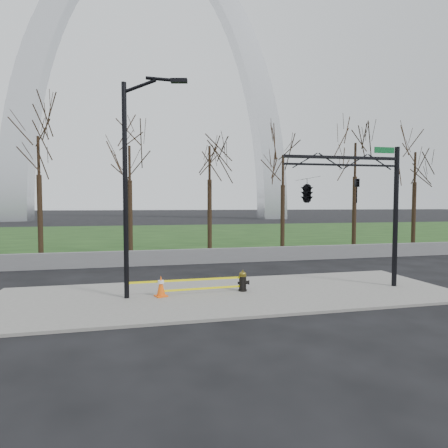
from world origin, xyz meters
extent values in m
plane|color=black|center=(0.00, 0.00, 0.00)|extent=(500.00, 500.00, 0.00)
cube|color=slate|center=(0.00, 0.00, 0.05)|extent=(18.00, 6.00, 0.10)
cube|color=#193312|center=(0.00, 30.00, 0.03)|extent=(120.00, 40.00, 0.06)
cube|color=#59595B|center=(0.00, 8.00, 0.45)|extent=(60.00, 0.30, 0.90)
cylinder|color=black|center=(0.56, 0.25, 0.13)|extent=(0.34, 0.34, 0.06)
cylinder|color=black|center=(0.56, 0.25, 0.40)|extent=(0.26, 0.26, 0.61)
cylinder|color=black|center=(0.76, 0.18, 0.45)|extent=(0.24, 0.22, 0.16)
cylinder|color=black|center=(0.42, 0.30, 0.42)|extent=(0.13, 0.13, 0.10)
cylinder|color=brown|center=(0.56, 0.25, 0.73)|extent=(0.30, 0.30, 0.06)
ellipsoid|color=brown|center=(0.56, 0.25, 0.79)|extent=(0.28, 0.28, 0.21)
cylinder|color=brown|center=(0.56, 0.25, 0.91)|extent=(0.06, 0.06, 0.08)
cube|color=#FF5B0D|center=(-2.69, 0.10, 0.12)|extent=(0.53, 0.53, 0.05)
cone|color=#FF5B0D|center=(-2.69, 0.10, 0.52)|extent=(0.32, 0.32, 0.75)
cylinder|color=white|center=(-2.69, 0.10, 0.66)|extent=(0.24, 0.24, 0.11)
cylinder|color=black|center=(-3.95, 0.18, 4.00)|extent=(0.18, 0.18, 8.00)
cylinder|color=black|center=(-3.41, 0.05, 7.85)|extent=(1.26, 0.40, 0.56)
cylinder|color=black|center=(-2.59, -0.14, 8.10)|extent=(1.20, 0.39, 0.22)
cube|color=black|center=(-2.00, -0.28, 8.05)|extent=(0.63, 0.35, 0.14)
cylinder|color=black|center=(7.14, -0.33, 3.00)|extent=(0.20, 0.20, 6.00)
cube|color=black|center=(4.65, -0.20, 5.50)|extent=(5.00, 0.38, 0.12)
cube|color=black|center=(4.65, -0.20, 5.20)|extent=(5.00, 0.34, 0.08)
cube|color=#0C5926|center=(6.54, -0.30, 5.85)|extent=(0.90, 0.09, 0.25)
imported|color=black|center=(5.34, -0.24, 4.15)|extent=(0.17, 0.21, 1.00)
imported|color=black|center=(3.15, -0.12, 4.15)|extent=(0.66, 2.51, 1.00)
cube|color=#FFF30D|center=(-1.69, 0.21, 0.65)|extent=(4.51, 0.08, 0.08)
cube|color=#FFF30D|center=(-1.06, 0.17, 0.30)|extent=(3.26, 0.15, 0.08)
camera|label=1|loc=(-3.46, -13.69, 3.56)|focal=29.18mm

